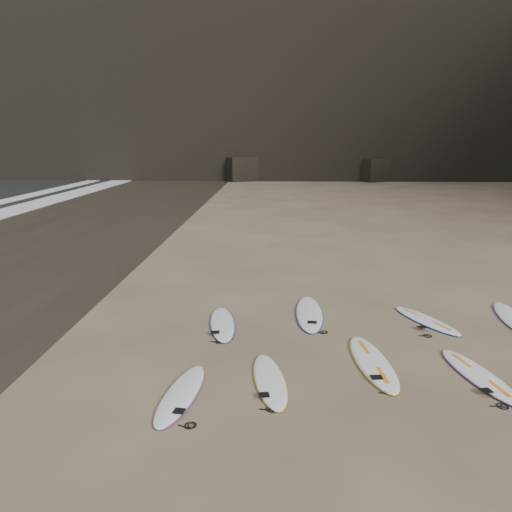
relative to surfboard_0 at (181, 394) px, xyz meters
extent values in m
plane|color=#897559|center=(3.82, 0.98, -0.04)|extent=(240.00, 240.00, 0.00)
cube|color=#383026|center=(-9.18, 10.98, -0.04)|extent=(12.00, 200.00, 0.01)
cube|color=black|center=(13.82, 60.98, 19.96)|extent=(170.00, 32.00, 40.00)
cube|color=black|center=(11.82, 45.98, 1.12)|extent=(4.23, 4.46, 2.33)
cube|color=black|center=(-2.18, 45.98, 1.21)|extent=(4.49, 4.76, 2.49)
ellipsoid|color=white|center=(0.00, 0.00, 0.00)|extent=(0.84, 2.30, 0.08)
ellipsoid|color=white|center=(1.55, 0.57, 0.00)|extent=(0.86, 2.30, 0.08)
ellipsoid|color=white|center=(3.59, 1.39, 0.01)|extent=(0.88, 2.68, 0.09)
ellipsoid|color=white|center=(5.49, 0.89, 0.00)|extent=(1.07, 2.46, 0.09)
ellipsoid|color=white|center=(0.37, 3.41, 0.00)|extent=(0.90, 2.41, 0.08)
ellipsoid|color=white|center=(2.52, 4.21, 0.01)|extent=(0.72, 2.72, 0.10)
ellipsoid|color=white|center=(5.36, 3.83, 0.00)|extent=(1.43, 2.23, 0.08)
ellipsoid|color=white|center=(7.55, 4.14, 0.00)|extent=(0.91, 2.37, 0.08)
camera|label=1|loc=(1.60, -7.88, 4.34)|focal=35.00mm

